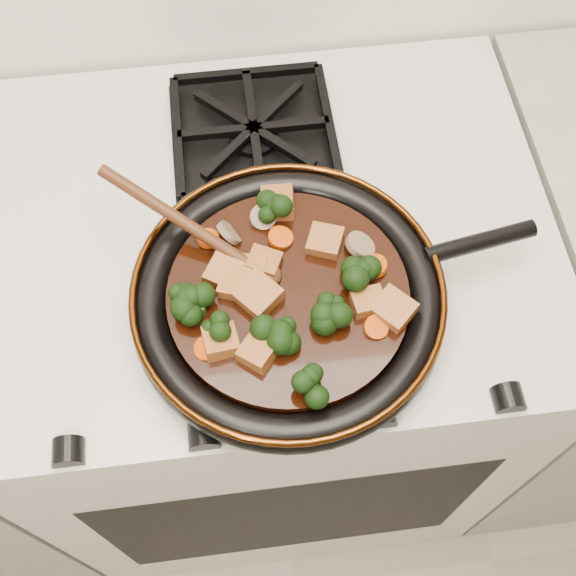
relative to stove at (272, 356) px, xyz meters
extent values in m
cube|color=beige|center=(0.00, 0.00, 0.00)|extent=(0.76, 0.60, 0.90)
cylinder|color=black|center=(0.01, -0.14, 0.48)|extent=(0.34, 0.34, 0.01)
torus|color=black|center=(0.01, -0.14, 0.49)|extent=(0.37, 0.37, 0.04)
torus|color=#47220A|center=(0.01, -0.14, 0.51)|extent=(0.37, 0.37, 0.01)
cylinder|color=black|center=(0.25, -0.10, 0.51)|extent=(0.14, 0.05, 0.02)
cylinder|color=black|center=(0.01, -0.14, 0.50)|extent=(0.28, 0.28, 0.02)
cube|color=#935422|center=(-0.07, -0.20, 0.52)|extent=(0.04, 0.04, 0.03)
cube|color=#935422|center=(-0.03, -0.21, 0.52)|extent=(0.05, 0.05, 0.03)
cube|color=#935422|center=(-0.05, -0.13, 0.52)|extent=(0.05, 0.05, 0.02)
cube|color=#935422|center=(-0.06, -0.11, 0.52)|extent=(0.05, 0.05, 0.03)
cube|color=#935422|center=(0.01, -0.02, 0.52)|extent=(0.05, 0.05, 0.03)
cube|color=#935422|center=(0.10, -0.17, 0.52)|extent=(0.04, 0.04, 0.02)
cube|color=#935422|center=(0.13, -0.18, 0.52)|extent=(0.06, 0.06, 0.02)
cube|color=#935422|center=(0.06, -0.08, 0.52)|extent=(0.05, 0.05, 0.03)
cube|color=#935422|center=(-0.02, -0.14, 0.52)|extent=(0.06, 0.06, 0.03)
cube|color=#935422|center=(-0.03, -0.11, 0.52)|extent=(0.04, 0.04, 0.02)
cube|color=#935422|center=(-0.01, -0.10, 0.52)|extent=(0.05, 0.05, 0.03)
cylinder|color=#C84005|center=(0.01, -0.07, 0.51)|extent=(0.03, 0.03, 0.01)
cylinder|color=#C84005|center=(-0.09, -0.20, 0.51)|extent=(0.03, 0.03, 0.02)
cylinder|color=#C84005|center=(0.10, -0.20, 0.51)|extent=(0.03, 0.03, 0.02)
cylinder|color=#C84005|center=(0.12, -0.12, 0.51)|extent=(0.03, 0.03, 0.02)
cylinder|color=#C84005|center=(-0.07, -0.06, 0.51)|extent=(0.03, 0.03, 0.01)
cylinder|color=#7D6248|center=(0.11, -0.09, 0.52)|extent=(0.04, 0.04, 0.03)
cylinder|color=#7D6248|center=(-0.05, -0.05, 0.52)|extent=(0.04, 0.04, 0.03)
cylinder|color=#7D6248|center=(-0.01, -0.04, 0.52)|extent=(0.04, 0.04, 0.02)
ellipsoid|color=#45210E|center=(-0.02, -0.11, 0.51)|extent=(0.07, 0.07, 0.02)
cylinder|color=#45210E|center=(-0.10, -0.05, 0.54)|extent=(0.02, 0.02, 0.22)
camera|label=1|loc=(-0.04, -0.53, 1.24)|focal=45.00mm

